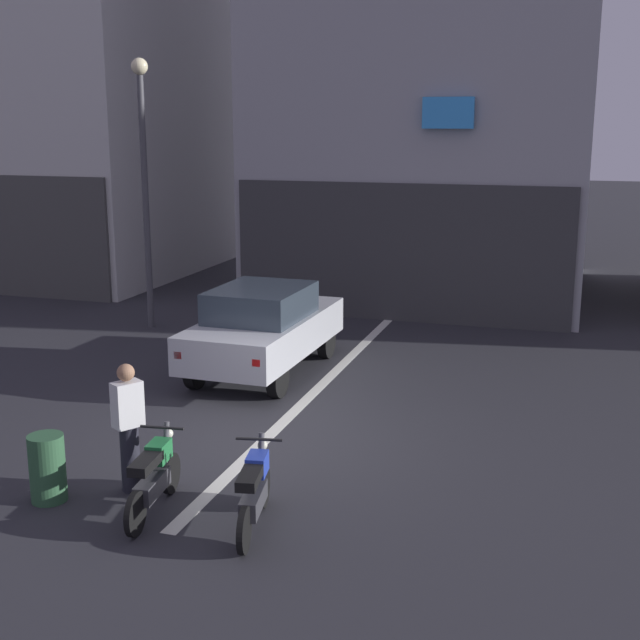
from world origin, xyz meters
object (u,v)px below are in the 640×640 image
person_by_motorcycles (129,427)px  trash_bin (47,468)px  car_silver_crossing_near (264,327)px  motorcycle_green_row_leftmost (154,477)px  street_lamp (144,164)px  motorcycle_blue_row_left_mid (254,491)px

person_by_motorcycles → trash_bin: (-0.82, -0.57, -0.43)m
person_by_motorcycles → trash_bin: person_by_motorcycles is taller
car_silver_crossing_near → motorcycle_green_row_leftmost: 5.89m
street_lamp → motorcycle_blue_row_left_mid: 10.77m
motorcycle_green_row_leftmost → person_by_motorcycles: person_by_motorcycles is taller
car_silver_crossing_near → person_by_motorcycles: 5.35m
car_silver_crossing_near → motorcycle_blue_row_left_mid: 6.21m
street_lamp → trash_bin: bearing=-69.4°
car_silver_crossing_near → motorcycle_green_row_leftmost: bearing=-81.7°
car_silver_crossing_near → trash_bin: (-0.56, -5.91, -0.46)m
street_lamp → motorcycle_green_row_leftmost: street_lamp is taller
street_lamp → motorcycle_green_row_leftmost: size_ratio=3.53×
car_silver_crossing_near → street_lamp: bearing=145.3°
person_by_motorcycles → trash_bin: size_ratio=1.96×
trash_bin → car_silver_crossing_near: bearing=84.6°
motorcycle_blue_row_left_mid → person_by_motorcycles: 1.97m
car_silver_crossing_near → trash_bin: size_ratio=4.88×
motorcycle_blue_row_left_mid → trash_bin: motorcycle_blue_row_left_mid is taller
car_silver_crossing_near → motorcycle_blue_row_left_mid: (2.13, -5.82, -0.43)m
car_silver_crossing_near → person_by_motorcycles: size_ratio=2.48×
street_lamp → person_by_motorcycles: size_ratio=3.53×
street_lamp → car_silver_crossing_near: bearing=-34.7°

